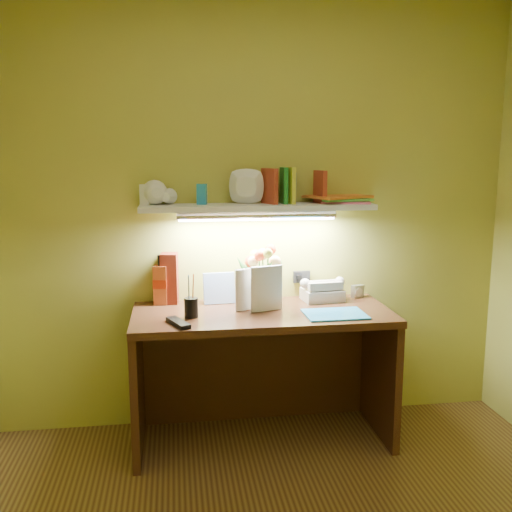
{
  "coord_description": "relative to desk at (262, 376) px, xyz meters",
  "views": [
    {
      "loc": [
        -0.46,
        -1.75,
        1.59
      ],
      "look_at": [
        -0.01,
        1.35,
        1.03
      ],
      "focal_mm": 40.0,
      "sensor_mm": 36.0,
      "label": 1
    }
  ],
  "objects": [
    {
      "name": "desk_book_a",
      "position": [
        -0.15,
        0.0,
        0.49
      ],
      "size": [
        0.17,
        0.08,
        0.23
      ],
      "primitive_type": "imported",
      "rotation": [
        0.0,
        0.0,
        0.35
      ],
      "color": "white",
      "rests_on": "desk"
    },
    {
      "name": "blue_folder",
      "position": [
        0.37,
        -0.13,
        0.38
      ],
      "size": [
        0.32,
        0.24,
        0.01
      ],
      "primitive_type": "cube",
      "rotation": [
        0.0,
        0.0,
        0.01
      ],
      "color": "#2389C9",
      "rests_on": "desk"
    },
    {
      "name": "desk_book_b",
      "position": [
        -0.07,
        -0.02,
        0.5
      ],
      "size": [
        0.18,
        0.06,
        0.25
      ],
      "primitive_type": "imported",
      "rotation": [
        0.0,
        0.0,
        0.22
      ],
      "color": "white",
      "rests_on": "desk"
    },
    {
      "name": "tv_remote",
      "position": [
        -0.46,
        -0.19,
        0.39
      ],
      "size": [
        0.12,
        0.2,
        0.02
      ],
      "primitive_type": "cube",
      "rotation": [
        0.0,
        0.0,
        0.41
      ],
      "color": "black",
      "rests_on": "desk"
    },
    {
      "name": "telephone",
      "position": [
        0.38,
        0.18,
        0.44
      ],
      "size": [
        0.24,
        0.19,
        0.13
      ],
      "primitive_type": null,
      "rotation": [
        0.0,
        0.0,
        0.1
      ],
      "color": "beige",
      "rests_on": "desk"
    },
    {
      "name": "wall_shelf",
      "position": [
        0.0,
        0.18,
        0.96
      ],
      "size": [
        1.33,
        0.37,
        0.23
      ],
      "color": "white",
      "rests_on": "ground"
    },
    {
      "name": "art_card",
      "position": [
        -0.22,
        0.2,
        0.46
      ],
      "size": [
        0.18,
        0.05,
        0.18
      ],
      "primitive_type": null,
      "rotation": [
        0.0,
        0.0,
        0.1
      ],
      "color": "white",
      "rests_on": "desk"
    },
    {
      "name": "desk",
      "position": [
        0.0,
        0.0,
        0.0
      ],
      "size": [
        1.4,
        0.6,
        0.75
      ],
      "primitive_type": "cube",
      "color": "#3A1B10",
      "rests_on": "ground"
    },
    {
      "name": "whisky_box",
      "position": [
        -0.5,
        0.24,
        0.52
      ],
      "size": [
        0.1,
        0.1,
        0.29
      ],
      "primitive_type": "cube",
      "rotation": [
        0.0,
        0.0,
        -0.12
      ],
      "color": "#631C0F",
      "rests_on": "desk"
    },
    {
      "name": "whisky_bottle",
      "position": [
        -0.55,
        0.23,
        0.52
      ],
      "size": [
        0.09,
        0.09,
        0.28
      ],
      "primitive_type": null,
      "rotation": [
        0.0,
        0.0,
        -0.17
      ],
      "color": "#B84D21",
      "rests_on": "desk"
    },
    {
      "name": "flower_bouquet",
      "position": [
        0.02,
        0.16,
        0.54
      ],
      "size": [
        0.24,
        0.24,
        0.34
      ],
      "primitive_type": null,
      "rotation": [
        0.0,
        0.0,
        0.15
      ],
      "color": "#0E1039",
      "rests_on": "desk"
    },
    {
      "name": "desk_clock",
      "position": [
        0.61,
        0.22,
        0.41
      ],
      "size": [
        0.08,
        0.06,
        0.07
      ],
      "primitive_type": "cube",
      "rotation": [
        0.0,
        0.0,
        0.37
      ],
      "color": "#B2B1B6",
      "rests_on": "desk"
    },
    {
      "name": "pen_cup",
      "position": [
        -0.39,
        -0.06,
        0.46
      ],
      "size": [
        0.09,
        0.09,
        0.18
      ],
      "primitive_type": "cylinder",
      "rotation": [
        0.0,
        0.0,
        -0.34
      ],
      "color": "black",
      "rests_on": "desk"
    }
  ]
}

